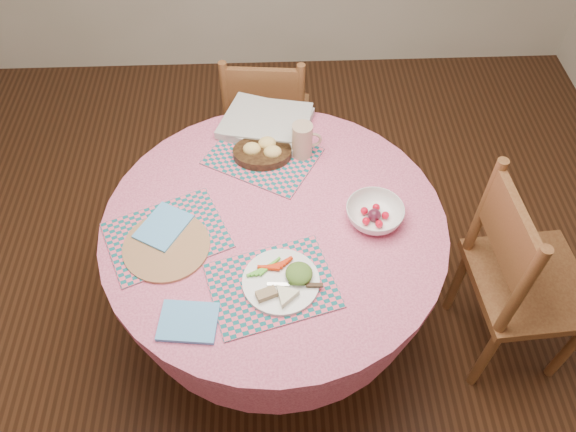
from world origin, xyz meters
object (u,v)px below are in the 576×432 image
(chair_right, at_px, (519,278))
(chair_back, at_px, (267,120))
(dining_table, at_px, (275,253))
(bread_bowl, at_px, (263,151))
(fruit_bowl, at_px, (374,214))
(wicker_trivet, at_px, (167,246))
(dinner_plate, at_px, (283,281))
(latte_mug, at_px, (303,140))

(chair_right, bearing_deg, chair_back, 39.89)
(dining_table, height_order, chair_back, chair_back)
(bread_bowl, height_order, fruit_bowl, bread_bowl)
(chair_right, bearing_deg, fruit_bowl, 74.91)
(chair_right, relative_size, fruit_bowl, 3.92)
(wicker_trivet, xyz_separation_m, dinner_plate, (0.40, -0.17, 0.02))
(dining_table, relative_size, chair_right, 1.28)
(dinner_plate, xyz_separation_m, fruit_bowl, (0.33, 0.26, 0.01))
(dining_table, bearing_deg, chair_back, 91.35)
(fruit_bowl, bearing_deg, chair_right, -11.20)
(bread_bowl, relative_size, latte_mug, 1.59)
(dinner_plate, bearing_deg, latte_mug, 80.89)
(dining_table, relative_size, chair_back, 1.40)
(dining_table, distance_m, bread_bowl, 0.40)
(chair_right, height_order, wicker_trivet, chair_right)
(dining_table, relative_size, fruit_bowl, 5.01)
(fruit_bowl, bearing_deg, chair_back, 113.23)
(chair_back, xyz_separation_m, dinner_plate, (0.04, -1.14, 0.31))
(chair_right, distance_m, bread_bowl, 1.10)
(dining_table, xyz_separation_m, chair_right, (0.93, -0.12, -0.05))
(wicker_trivet, xyz_separation_m, fruit_bowl, (0.73, 0.09, 0.03))
(chair_back, bearing_deg, dining_table, 96.46)
(dinner_plate, relative_size, bread_bowl, 1.11)
(wicker_trivet, height_order, latte_mug, latte_mug)
(chair_back, xyz_separation_m, wicker_trivet, (-0.35, -0.97, 0.29))
(chair_right, relative_size, dinner_plate, 3.80)
(wicker_trivet, relative_size, bread_bowl, 1.30)
(chair_back, relative_size, latte_mug, 6.12)
(dinner_plate, distance_m, latte_mug, 0.61)
(wicker_trivet, distance_m, latte_mug, 0.66)
(bread_bowl, xyz_separation_m, latte_mug, (0.16, 0.01, 0.05))
(fruit_bowl, bearing_deg, bread_bowl, 139.63)
(bread_bowl, xyz_separation_m, fruit_bowl, (0.39, -0.33, -0.00))
(bread_bowl, relative_size, fruit_bowl, 0.93)
(dinner_plate, bearing_deg, wicker_trivet, 156.96)
(wicker_trivet, xyz_separation_m, latte_mug, (0.49, 0.43, 0.07))
(chair_back, distance_m, bread_bowl, 0.63)
(dining_table, height_order, bread_bowl, bread_bowl)
(wicker_trivet, height_order, dinner_plate, dinner_plate)
(dinner_plate, xyz_separation_m, bread_bowl, (-0.06, 0.59, 0.01))
(wicker_trivet, bearing_deg, dining_table, 14.80)
(chair_right, xyz_separation_m, bread_bowl, (-0.97, 0.45, 0.28))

